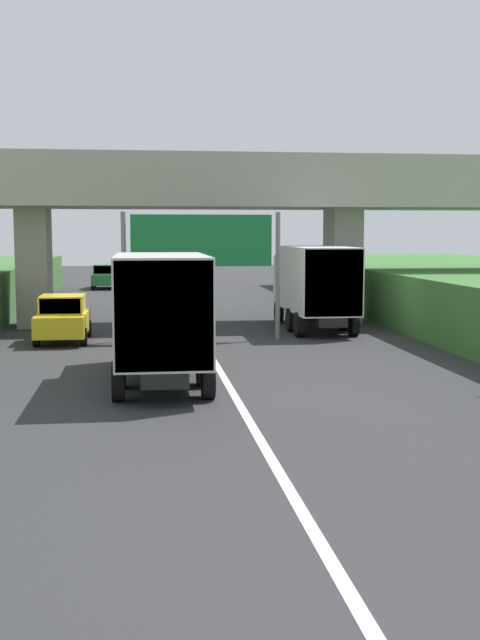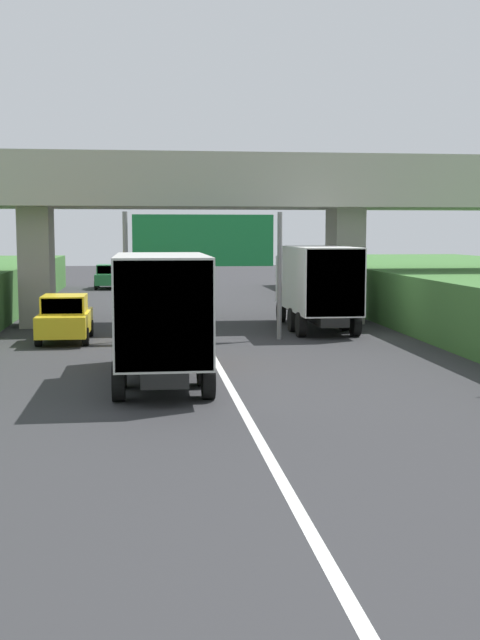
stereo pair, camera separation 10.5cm
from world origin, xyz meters
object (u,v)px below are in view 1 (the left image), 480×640
truck_orange (160,311)px  car_green (105,277)px  car_yellow (63,318)px  truck_white (314,283)px  overhead_highway_sign (202,248)px

truck_orange → car_green: size_ratio=1.78×
car_yellow → truck_orange: bearing=-68.6°
car_green → car_yellow: same height
truck_white → car_green: bearing=110.5°
truck_orange → car_yellow: (-3.36, 8.58, -1.08)m
car_green → car_yellow: bearing=-90.7°
truck_white → truck_orange: 12.83m
truck_white → truck_orange: (-6.59, -11.00, 0.00)m
truck_white → car_yellow: (-9.95, -2.42, -1.08)m
car_green → car_yellow: (-0.35, -28.02, 0.00)m
truck_white → truck_orange: size_ratio=1.00×
truck_white → car_yellow: bearing=-166.3°
car_green → car_yellow: 28.03m
overhead_highway_sign → car_green: (-4.75, 28.37, -2.59)m
overhead_highway_sign → car_yellow: overhead_highway_sign is taller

